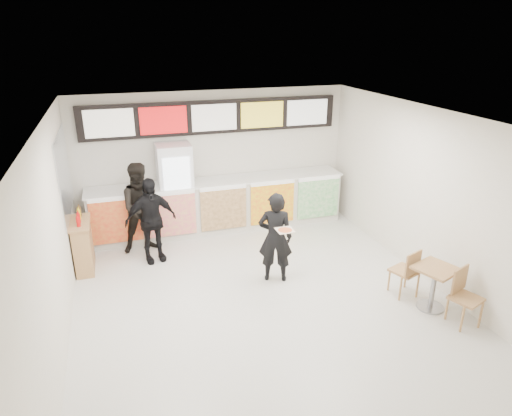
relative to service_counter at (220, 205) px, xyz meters
name	(u,v)px	position (x,y,z in m)	size (l,w,h in m)	color
floor	(264,302)	(0.00, -3.09, -0.57)	(7.00, 7.00, 0.00)	beige
ceiling	(265,119)	(0.00, -3.09, 2.43)	(7.00, 7.00, 0.00)	white
wall_back	(214,159)	(0.00, 0.41, 0.93)	(6.00, 6.00, 0.00)	silver
wall_left	(53,244)	(-3.00, -3.09, 0.93)	(7.00, 7.00, 0.00)	silver
wall_right	(431,197)	(3.00, -3.09, 0.93)	(7.00, 7.00, 0.00)	silver
service_counter	(220,205)	(0.00, 0.00, 0.00)	(5.56, 0.77, 1.14)	silver
menu_board	(214,117)	(0.00, 0.32, 1.88)	(5.50, 0.14, 0.70)	black
drinks_fridge	(176,191)	(-0.93, 0.02, 0.43)	(0.70, 0.67, 2.00)	white
mirror_panel	(64,174)	(-2.99, -0.64, 1.18)	(0.01, 2.00, 1.50)	#B2B7BF
customer_main	(275,237)	(0.42, -2.45, 0.25)	(0.60, 0.39, 1.64)	black
customer_left	(142,208)	(-1.68, -0.54, 0.34)	(0.88, 0.69, 1.82)	black
customer_mid	(151,220)	(-1.57, -1.06, 0.26)	(0.98, 0.41, 1.66)	black
pizza_slice	(285,230)	(0.42, -2.90, 0.58)	(0.36, 0.36, 0.02)	beige
cafe_table	(434,280)	(2.50, -4.06, -0.07)	(0.90, 1.53, 0.86)	tan
condiment_ledge	(83,245)	(-2.82, -1.03, -0.09)	(0.35, 0.85, 1.14)	tan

